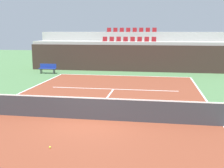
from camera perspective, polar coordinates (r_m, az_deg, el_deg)
The scene contains 14 objects.
ground_plane at distance 12.15m, azimuth -4.35°, elevation -7.24°, with size 80.00×80.00×0.00m, color #477042.
court_surface at distance 12.15m, azimuth -4.35°, elevation -7.22°, with size 11.00×24.00×0.01m, color brown.
baseline_far at distance 23.63m, azimuth 2.38°, elevation 1.69°, with size 11.00×0.10×0.00m, color white.
sideline_right at distance 12.14m, azimuth 21.80°, elevation -7.97°, with size 0.10×24.00×0.00m, color white.
service_line_far at distance 18.22m, azimuth 0.32°, elevation -1.04°, with size 8.26×0.10×0.00m, color white.
centre_service_line at distance 15.15m, azimuth -1.54°, elevation -3.50°, with size 0.10×6.40×0.00m, color white.
back_wall at distance 26.14m, azimuth 3.11°, elevation 5.23°, with size 18.55×0.30×2.43m, color #33231E.
stands_tier_lower at distance 27.46m, azimuth 3.41°, elevation 5.79°, with size 18.55×2.40×2.72m, color #9E9E99.
stands_tier_upper at distance 29.81m, azimuth 3.89°, elevation 7.03°, with size 18.55×2.40×3.60m, color #9E9E99.
seating_row_lower at distance 27.47m, azimuth 3.46°, elevation 8.89°, with size 5.20×0.44×0.44m.
seating_row_upper at distance 29.84m, azimuth 3.95°, elevation 10.73°, with size 5.20×0.44×0.44m.
tennis_net at distance 12.00m, azimuth -4.39°, elevation -4.94°, with size 11.08×0.08×1.07m.
player_bench at distance 25.52m, azimuth -12.90°, elevation 3.23°, with size 1.50×0.40×0.85m.
tennis_ball_1 at distance 9.53m, azimuth -12.46°, elevation -12.41°, with size 0.07×0.07×0.07m, color #CCE033.
Camera 1 is at (2.73, -11.22, 3.76)m, focal length 45.08 mm.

